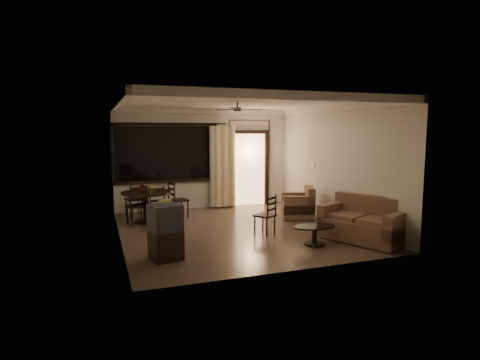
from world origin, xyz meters
name	(u,v)px	position (x,y,z in m)	size (l,w,h in m)	color
ground	(237,230)	(0.00, 0.00, 0.00)	(5.50, 5.50, 0.00)	#7F6651
room_shell	(236,144)	(0.59, 1.77, 1.83)	(5.50, 6.70, 5.50)	beige
dining_table	(146,198)	(-1.80, 1.46, 0.58)	(1.18, 1.18, 0.96)	black
dining_chair_west	(138,213)	(-2.04, 1.24, 0.28)	(0.51, 0.51, 0.95)	black
dining_chair_east	(178,207)	(-0.99, 1.67, 0.28)	(0.51, 0.51, 0.95)	black
dining_chair_south	(161,216)	(-1.58, 0.63, 0.31)	(0.51, 0.55, 0.95)	black
dining_chair_north	(135,205)	(-2.01, 2.22, 0.28)	(0.51, 0.51, 0.95)	black
tv_cabinet	(166,232)	(-1.83, -1.51, 0.48)	(0.59, 0.55, 0.95)	black
sofa	(364,224)	(2.11, -1.67, 0.34)	(1.43, 1.82, 0.86)	#42251F
armchair	(300,205)	(1.89, 0.61, 0.32)	(0.99, 0.99, 0.77)	#42251F
coffee_table	(315,232)	(1.03, -1.58, 0.25)	(0.84, 0.51, 0.37)	black
side_chair	(265,222)	(0.44, -0.54, 0.25)	(0.52, 0.52, 0.85)	black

